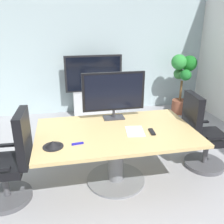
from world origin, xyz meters
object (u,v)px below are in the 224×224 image
at_px(office_chair_left, 11,165).
at_px(tv_monitor, 114,93).
at_px(conference_phone, 53,144).
at_px(conference_table, 116,144).
at_px(remote_control, 152,132).
at_px(wall_display_unit, 94,96).
at_px(potted_plant, 182,77).
at_px(office_chair_right, 201,138).

xyz_separation_m(office_chair_left, tv_monitor, (1.29, 0.52, 0.63)).
distance_m(office_chair_left, conference_phone, 0.59).
xyz_separation_m(conference_table, remote_control, (0.41, -0.14, 0.19)).
xyz_separation_m(tv_monitor, wall_display_unit, (-0.01, 2.01, -0.64)).
relative_size(conference_table, potted_plant, 1.47).
bearing_deg(potted_plant, wall_display_unit, 171.96).
xyz_separation_m(tv_monitor, conference_phone, (-0.80, -0.68, -0.33)).
height_order(office_chair_right, remote_control, office_chair_right).
distance_m(wall_display_unit, remote_control, 2.60).
bearing_deg(remote_control, office_chair_right, 21.51).
bearing_deg(conference_table, office_chair_left, -175.11).
bearing_deg(tv_monitor, conference_phone, -139.92).
bearing_deg(potted_plant, conference_table, -132.08).
xyz_separation_m(potted_plant, remote_control, (-1.53, -2.29, -0.09)).
height_order(wall_display_unit, potted_plant, potted_plant).
height_order(office_chair_left, potted_plant, potted_plant).
bearing_deg(office_chair_left, remote_control, 91.52).
relative_size(office_chair_right, wall_display_unit, 0.83).
relative_size(tv_monitor, remote_control, 4.94).
bearing_deg(office_chair_right, conference_phone, 104.80).
distance_m(office_chair_left, potted_plant, 3.92).
distance_m(office_chair_right, wall_display_unit, 2.62).
height_order(office_chair_left, wall_display_unit, wall_display_unit).
bearing_deg(conference_phone, tv_monitor, 40.08).
bearing_deg(conference_phone, office_chair_left, 161.82).
bearing_deg(wall_display_unit, office_chair_right, -62.99).
bearing_deg(conference_phone, potted_plant, 41.95).
xyz_separation_m(office_chair_left, potted_plant, (3.18, 2.26, 0.36)).
relative_size(conference_table, tv_monitor, 2.29).
distance_m(tv_monitor, wall_display_unit, 2.11).
relative_size(office_chair_right, remote_control, 6.41).
bearing_deg(remote_control, potted_plant, 62.21).
height_order(potted_plant, remote_control, potted_plant).
xyz_separation_m(conference_table, office_chair_left, (-1.24, -0.11, -0.08)).
xyz_separation_m(conference_phone, remote_control, (1.16, 0.13, -0.02)).
bearing_deg(conference_phone, wall_display_unit, 73.56).
xyz_separation_m(conference_table, potted_plant, (1.95, 2.15, 0.28)).
distance_m(office_chair_left, wall_display_unit, 2.83).
bearing_deg(office_chair_left, conference_phone, 74.48).
relative_size(office_chair_left, office_chair_right, 1.00).
distance_m(potted_plant, remote_control, 2.76).
bearing_deg(tv_monitor, potted_plant, 42.72).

